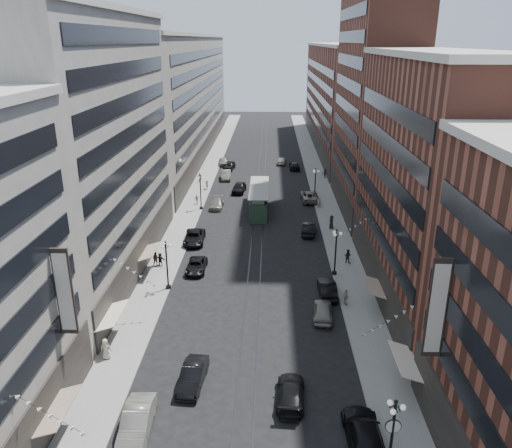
# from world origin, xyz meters

# --- Properties ---
(ground) EXTENTS (220.00, 220.00, 0.00)m
(ground) POSITION_xyz_m (0.00, 60.00, 0.00)
(ground) COLOR black
(ground) RESTS_ON ground
(sidewalk_west) EXTENTS (4.00, 180.00, 0.15)m
(sidewalk_west) POSITION_xyz_m (-11.00, 70.00, 0.07)
(sidewalk_west) COLOR gray
(sidewalk_west) RESTS_ON ground
(sidewalk_east) EXTENTS (4.00, 180.00, 0.15)m
(sidewalk_east) POSITION_xyz_m (11.00, 70.00, 0.07)
(sidewalk_east) COLOR gray
(sidewalk_east) RESTS_ON ground
(rail_west) EXTENTS (0.12, 180.00, 0.02)m
(rail_west) POSITION_xyz_m (-0.70, 70.00, 0.01)
(rail_west) COLOR #2D2D33
(rail_west) RESTS_ON ground
(rail_east) EXTENTS (0.12, 180.00, 0.02)m
(rail_east) POSITION_xyz_m (0.70, 70.00, 0.01)
(rail_east) COLOR #2D2D33
(rail_east) RESTS_ON ground
(building_west_mid) EXTENTS (8.00, 36.00, 28.00)m
(building_west_mid) POSITION_xyz_m (-17.00, 33.00, 14.00)
(building_west_mid) COLOR #9F9B8D
(building_west_mid) RESTS_ON ground
(building_west_far) EXTENTS (8.00, 90.00, 26.00)m
(building_west_far) POSITION_xyz_m (-17.00, 96.00, 13.00)
(building_west_far) COLOR #9F9B8D
(building_west_far) RESTS_ON ground
(building_east_mid) EXTENTS (8.00, 30.00, 24.00)m
(building_east_mid) POSITION_xyz_m (17.00, 28.00, 12.00)
(building_east_mid) COLOR brown
(building_east_mid) RESTS_ON ground
(building_east_tower) EXTENTS (8.00, 26.00, 42.00)m
(building_east_tower) POSITION_xyz_m (17.00, 56.00, 21.00)
(building_east_tower) COLOR brown
(building_east_tower) RESTS_ON ground
(building_east_far) EXTENTS (8.00, 72.00, 24.00)m
(building_east_far) POSITION_xyz_m (17.00, 105.00, 12.00)
(building_east_far) COLOR brown
(building_east_far) RESTS_ON ground
(lamppost_sw_far) EXTENTS (1.03, 1.14, 5.52)m
(lamppost_sw_far) POSITION_xyz_m (-9.20, 28.00, 3.10)
(lamppost_sw_far) COLOR black
(lamppost_sw_far) RESTS_ON sidewalk_west
(lamppost_sw_mid) EXTENTS (1.03, 1.14, 5.52)m
(lamppost_sw_mid) POSITION_xyz_m (-9.20, 55.00, 3.10)
(lamppost_sw_mid) COLOR black
(lamppost_sw_mid) RESTS_ON sidewalk_west
(lamppost_se_near) EXTENTS (1.08, 1.14, 5.52)m
(lamppost_se_near) POSITION_xyz_m (9.20, 4.00, 3.22)
(lamppost_se_near) COLOR black
(lamppost_se_near) RESTS_ON sidewalk_east
(lamppost_se_far) EXTENTS (1.03, 1.14, 5.52)m
(lamppost_se_far) POSITION_xyz_m (9.20, 32.00, 3.10)
(lamppost_se_far) COLOR black
(lamppost_se_far) RESTS_ON sidewalk_east
(lamppost_se_mid) EXTENTS (1.03, 1.14, 5.52)m
(lamppost_se_mid) POSITION_xyz_m (9.20, 60.00, 3.10)
(lamppost_se_mid) COLOR black
(lamppost_se_mid) RESTS_ON sidewalk_east
(streetcar) EXTENTS (2.97, 13.41, 3.71)m
(streetcar) POSITION_xyz_m (0.00, 55.32, 1.71)
(streetcar) COLOR #273D2B
(streetcar) RESTS_ON ground
(car_1) EXTENTS (2.06, 5.38, 1.75)m
(car_1) POSITION_xyz_m (-7.29, 7.09, 0.88)
(car_1) COLOR gray
(car_1) RESTS_ON ground
(car_2) EXTENTS (2.23, 4.78, 1.32)m
(car_2) POSITION_xyz_m (-6.80, 32.65, 0.66)
(car_2) COLOR black
(car_2) RESTS_ON ground
(car_3) EXTENTS (2.53, 5.95, 1.71)m
(car_3) POSITION_xyz_m (8.11, 6.48, 0.86)
(car_3) COLOR black
(car_3) RESTS_ON ground
(car_4) EXTENTS (2.29, 4.80, 1.58)m
(car_4) POSITION_xyz_m (6.93, 22.57, 0.79)
(car_4) COLOR gray
(car_4) RESTS_ON ground
(car_5) EXTENTS (2.10, 4.98, 1.60)m
(car_5) POSITION_xyz_m (-4.20, 12.27, 0.80)
(car_5) COLOR black
(car_5) RESTS_ON ground
(car_6) EXTENTS (2.37, 5.18, 1.47)m
(car_6) POSITION_xyz_m (3.39, 10.58, 0.73)
(car_6) COLOR black
(car_6) RESTS_ON ground
(pedestrian_1) EXTENTS (0.92, 0.50, 1.88)m
(pedestrian_1) POSITION_xyz_m (-11.96, 15.25, 1.09)
(pedestrian_1) COLOR beige
(pedestrian_1) RESTS_ON sidewalk_west
(pedestrian_2) EXTENTS (0.98, 0.73, 1.81)m
(pedestrian_2) POSITION_xyz_m (-11.71, 33.56, 1.05)
(pedestrian_2) COLOR black
(pedestrian_2) RESTS_ON sidewalk_west
(pedestrian_4) EXTENTS (0.82, 1.09, 1.70)m
(pedestrian_4) POSITION_xyz_m (9.50, 24.97, 1.00)
(pedestrian_4) COLOR #B7A897
(pedestrian_4) RESTS_ON sidewalk_east
(car_7) EXTENTS (2.76, 5.68, 1.56)m
(car_7) POSITION_xyz_m (-8.29, 41.27, 0.78)
(car_7) COLOR black
(car_7) RESTS_ON ground
(car_8) EXTENTS (2.12, 5.02, 1.45)m
(car_8) POSITION_xyz_m (-6.80, 55.99, 0.72)
(car_8) COLOR #67665B
(car_8) RESTS_ON ground
(car_9) EXTENTS (2.64, 5.22, 1.71)m
(car_9) POSITION_xyz_m (-6.80, 81.14, 0.85)
(car_9) COLOR black
(car_9) RESTS_ON ground
(car_10) EXTENTS (2.34, 5.09, 1.62)m
(car_10) POSITION_xyz_m (7.18, 44.86, 0.81)
(car_10) COLOR black
(car_10) RESTS_ON ground
(car_11) EXTENTS (3.15, 6.24, 1.69)m
(car_11) POSITION_xyz_m (8.40, 60.09, 0.85)
(car_11) COLOR gray
(car_11) RESTS_ON ground
(car_12) EXTENTS (2.15, 5.11, 1.47)m
(car_12) POSITION_xyz_m (6.80, 81.89, 0.74)
(car_12) COLOR black
(car_12) RESTS_ON ground
(car_13) EXTENTS (2.67, 5.40, 1.77)m
(car_13) POSITION_xyz_m (-3.73, 64.75, 0.88)
(car_13) COLOR black
(car_13) RESTS_ON ground
(car_14) EXTENTS (1.91, 4.42, 1.41)m
(car_14) POSITION_xyz_m (4.29, 86.21, 0.71)
(car_14) COLOR slate
(car_14) RESTS_ON ground
(pedestrian_5) EXTENTS (1.53, 0.83, 1.59)m
(pedestrian_5) POSITION_xyz_m (-11.27, 33.76, 0.95)
(pedestrian_5) COLOR black
(pedestrian_5) RESTS_ON sidewalk_west
(pedestrian_6) EXTENTS (0.93, 0.46, 1.55)m
(pedestrian_6) POSITION_xyz_m (-10.22, 57.47, 0.93)
(pedestrian_6) COLOR beige
(pedestrian_6) RESTS_ON sidewalk_west
(pedestrian_7) EXTENTS (0.96, 0.78, 1.74)m
(pedestrian_7) POSITION_xyz_m (11.12, 35.13, 1.02)
(pedestrian_7) COLOR black
(pedestrian_7) RESTS_ON sidewalk_east
(pedestrian_8) EXTENTS (0.62, 0.44, 1.63)m
(pedestrian_8) POSITION_xyz_m (9.57, 56.25, 0.96)
(pedestrian_8) COLOR #A9A38C
(pedestrian_8) RESTS_ON sidewalk_east
(pedestrian_9) EXTENTS (1.27, 0.72, 1.84)m
(pedestrian_9) POSITION_xyz_m (12.37, 74.35, 1.07)
(pedestrian_9) COLOR black
(pedestrian_9) RESTS_ON sidewalk_east
(car_extra_0) EXTENTS (2.08, 5.25, 1.70)m
(car_extra_0) POSITION_xyz_m (-6.80, 73.61, 0.85)
(car_extra_0) COLOR #67635B
(car_extra_0) RESTS_ON ground
(car_extra_1) EXTENTS (2.34, 4.81, 1.58)m
(car_extra_1) POSITION_xyz_m (-8.40, 84.96, 0.79)
(car_extra_1) COLOR gray
(car_extra_1) RESTS_ON ground
(car_extra_2) EXTENTS (1.79, 4.98, 1.63)m
(car_extra_2) POSITION_xyz_m (7.84, 27.17, 0.82)
(car_extra_2) COLOR black
(car_extra_2) RESTS_ON ground
(pedestrian_extra_0) EXTENTS (0.90, 1.08, 1.94)m
(pedestrian_extra_0) POSITION_xyz_m (10.52, 46.85, 1.12)
(pedestrian_extra_0) COLOR black
(pedestrian_extra_0) RESTS_ON sidewalk_east
(pedestrian_extra_1) EXTENTS (0.68, 1.56, 1.62)m
(pedestrian_extra_1) POSITION_xyz_m (-9.62, 66.15, 0.96)
(pedestrian_extra_1) COLOR beige
(pedestrian_extra_1) RESTS_ON sidewalk_west
(pedestrian_extra_2) EXTENTS (1.08, 0.75, 1.69)m
(pedestrian_extra_2) POSITION_xyz_m (-11.52, 70.99, 0.99)
(pedestrian_extra_2) COLOR black
(pedestrian_extra_2) RESTS_ON sidewalk_west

